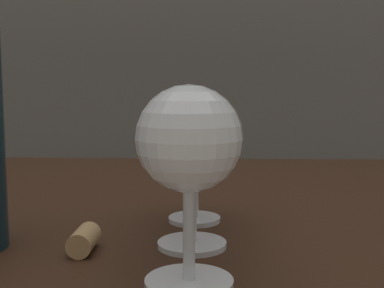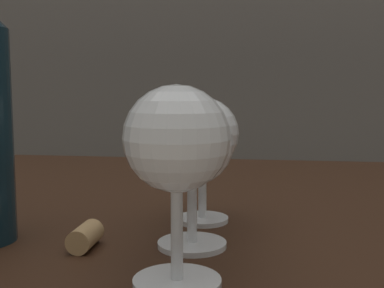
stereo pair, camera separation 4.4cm
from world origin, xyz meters
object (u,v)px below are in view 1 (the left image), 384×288
at_px(wine_glass_cabernet, 192,149).
at_px(wine_glass_amber, 194,136).
at_px(cork, 84,240).
at_px(wine_glass_port, 189,147).

xyz_separation_m(wine_glass_cabernet, wine_glass_amber, (-0.00, 0.09, 0.00)).
bearing_deg(wine_glass_amber, cork, -132.41).
relative_size(wine_glass_amber, cork, 3.22).
relative_size(wine_glass_port, wine_glass_amber, 1.10).
bearing_deg(wine_glass_port, cork, 143.58).
bearing_deg(wine_glass_cabernet, cork, -169.51).
relative_size(wine_glass_cabernet, cork, 3.17).
bearing_deg(cork, wine_glass_cabernet, 10.49).
bearing_deg(wine_glass_port, wine_glass_cabernet, 90.68).
height_order(wine_glass_port, wine_glass_cabernet, wine_glass_port).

